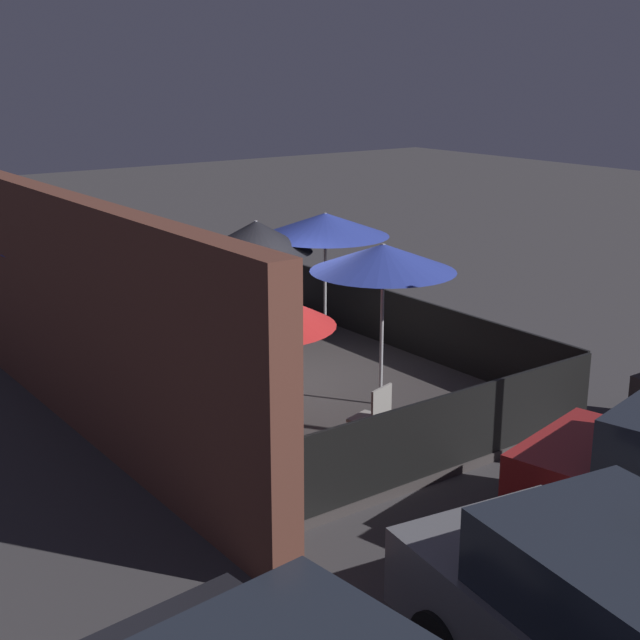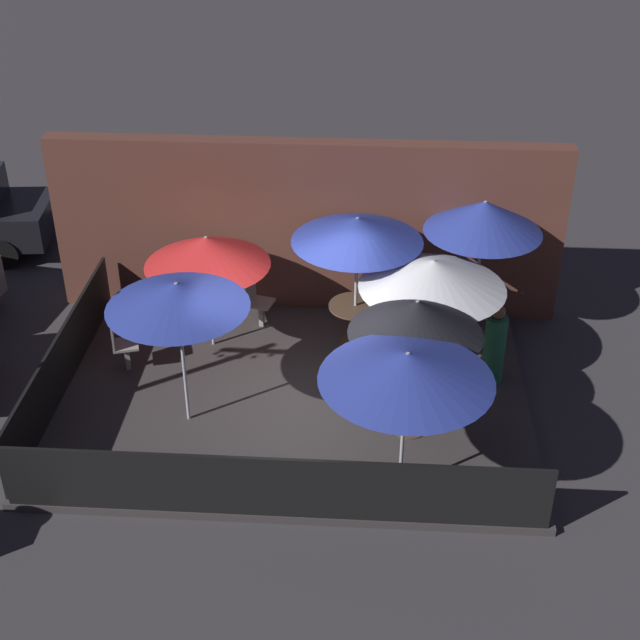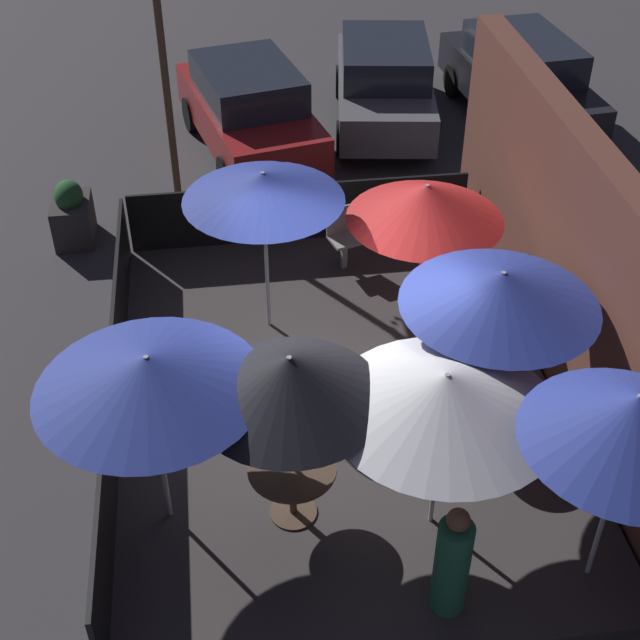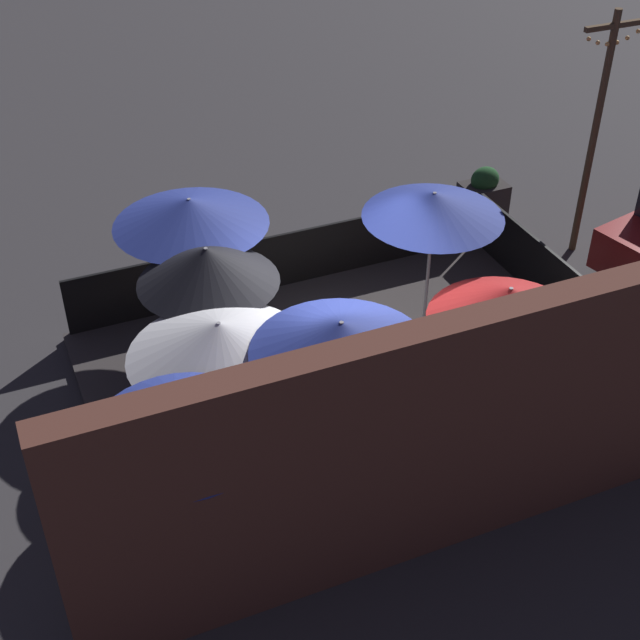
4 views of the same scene
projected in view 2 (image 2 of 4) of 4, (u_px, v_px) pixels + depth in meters
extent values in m
plane|color=#383538|center=(293.00, 401.00, 13.89)|extent=(60.00, 60.00, 0.00)
cube|color=#383333|center=(293.00, 398.00, 13.85)|extent=(7.24, 5.34, 0.12)
cube|color=brown|center=(306.00, 228.00, 15.51)|extent=(8.84, 0.36, 3.18)
cube|color=black|center=(274.00, 487.00, 11.35)|extent=(7.04, 0.05, 0.95)
cube|color=black|center=(62.00, 361.00, 13.77)|extent=(0.05, 5.14, 0.95)
cylinder|color=#B2B2B7|center=(356.00, 282.00, 14.50)|extent=(0.05, 0.05, 2.32)
cone|color=#283893|center=(357.00, 229.00, 14.00)|extent=(2.11, 2.11, 0.41)
cylinder|color=#B2B2B7|center=(413.00, 368.00, 12.54)|extent=(0.05, 0.05, 2.19)
cone|color=black|center=(416.00, 317.00, 12.10)|extent=(1.88, 1.88, 0.52)
cylinder|color=#B2B2B7|center=(403.00, 424.00, 11.43)|extent=(0.05, 0.05, 2.21)
cone|color=#283893|center=(407.00, 366.00, 10.95)|extent=(2.22, 2.22, 0.40)
cylinder|color=#B2B2B7|center=(430.00, 319.00, 13.78)|extent=(0.05, 0.05, 2.06)
cone|color=silver|center=(433.00, 274.00, 13.36)|extent=(2.25, 2.25, 0.47)
cylinder|color=#B2B2B7|center=(210.00, 292.00, 14.53)|extent=(0.05, 0.05, 2.01)
cone|color=red|center=(207.00, 251.00, 14.13)|extent=(2.03, 2.03, 0.50)
cylinder|color=#B2B2B7|center=(183.00, 354.00, 12.72)|extent=(0.05, 0.05, 2.32)
cone|color=#283893|center=(177.00, 295.00, 12.21)|extent=(2.01, 2.01, 0.38)
cylinder|color=#B2B2B7|center=(479.00, 268.00, 14.84)|extent=(0.05, 0.05, 2.41)
cone|color=#283893|center=(484.00, 216.00, 14.34)|extent=(1.94, 1.94, 0.53)
cylinder|color=#4C3828|center=(355.00, 341.00, 15.10)|extent=(0.49, 0.49, 0.02)
cylinder|color=#4C3828|center=(355.00, 325.00, 14.93)|extent=(0.08, 0.08, 0.69)
cylinder|color=#4C3828|center=(356.00, 306.00, 14.74)|extent=(0.89, 0.89, 0.04)
cylinder|color=#4C3828|center=(409.00, 428.00, 13.11)|extent=(0.51, 0.51, 0.02)
cylinder|color=#4C3828|center=(410.00, 411.00, 12.94)|extent=(0.08, 0.08, 0.67)
cylinder|color=#4C3828|center=(412.00, 391.00, 12.75)|extent=(0.92, 0.92, 0.04)
cube|color=gray|center=(127.00, 357.00, 14.31)|extent=(0.10, 0.10, 0.45)
cube|color=gray|center=(126.00, 345.00, 14.18)|extent=(0.49, 0.49, 0.04)
cube|color=gray|center=(112.00, 333.00, 14.02)|extent=(0.14, 0.39, 0.44)
cube|color=gray|center=(262.00, 315.00, 15.44)|extent=(0.10, 0.10, 0.44)
cube|color=gray|center=(261.00, 303.00, 15.32)|extent=(0.49, 0.49, 0.04)
cube|color=gray|center=(251.00, 289.00, 15.24)|extent=(0.13, 0.39, 0.44)
cylinder|color=#236642|center=(494.00, 349.00, 13.89)|extent=(0.48, 0.48, 1.14)
sphere|color=brown|center=(499.00, 312.00, 13.53)|extent=(0.22, 0.22, 0.22)
cylinder|color=black|center=(23.00, 218.00, 18.82)|extent=(0.65, 0.24, 0.64)
cylinder|color=black|center=(3.00, 254.00, 17.44)|extent=(0.65, 0.24, 0.64)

